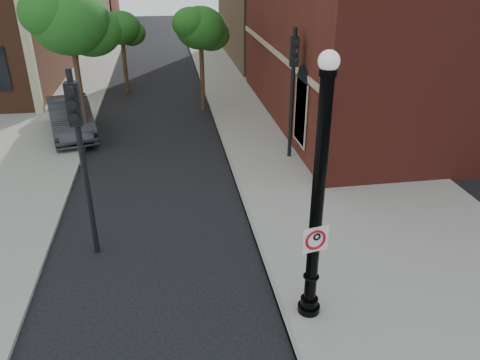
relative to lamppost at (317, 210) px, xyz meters
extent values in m
plane|color=black|center=(-2.66, 0.10, -2.87)|extent=(120.00, 120.00, 0.00)
cube|color=gray|center=(3.34, 10.10, -2.81)|extent=(8.00, 60.00, 0.12)
cube|color=gray|center=(-11.66, 18.10, -2.81)|extent=(10.00, 50.00, 0.12)
cube|color=gray|center=(-0.61, 10.10, -2.80)|extent=(0.10, 60.00, 0.14)
cube|color=black|center=(2.30, 9.10, -0.87)|extent=(0.08, 1.40, 2.40)
cube|color=#C0B695|center=(2.31, 14.10, 0.63)|extent=(0.06, 16.00, 0.25)
cylinder|color=black|center=(0.00, 0.00, -2.73)|extent=(0.52, 0.52, 0.28)
cylinder|color=black|center=(0.00, 0.00, -2.49)|extent=(0.41, 0.41, 0.23)
cylinder|color=black|center=(0.00, 0.00, 0.13)|extent=(0.28, 0.28, 5.44)
torus|color=black|center=(0.00, 0.00, -1.74)|extent=(0.37, 0.37, 0.06)
cylinder|color=black|center=(0.00, 0.00, 2.93)|extent=(0.34, 0.34, 0.14)
sphere|color=silver|center=(0.00, 0.00, 3.13)|extent=(0.41, 0.41, 0.41)
cube|color=white|center=(-0.03, -0.16, -0.64)|extent=(0.61, 0.13, 0.61)
cube|color=black|center=(-0.03, -0.16, -0.36)|extent=(0.61, 0.11, 0.05)
cube|color=black|center=(-0.03, -0.16, -0.92)|extent=(0.61, 0.11, 0.05)
cube|color=black|center=(-0.31, -0.21, -0.64)|extent=(0.05, 0.01, 0.61)
cube|color=black|center=(0.25, -0.11, -0.64)|extent=(0.05, 0.01, 0.61)
torus|color=#B80714|center=(-0.03, -0.16, -0.64)|extent=(0.49, 0.15, 0.49)
cube|color=#B80714|center=(-0.03, -0.16, -0.64)|extent=(0.34, 0.07, 0.35)
cube|color=black|center=(-0.08, -0.17, -0.64)|extent=(0.06, 0.02, 0.29)
torus|color=black|center=(0.00, -0.15, -0.57)|extent=(0.20, 0.09, 0.19)
cylinder|color=black|center=(-0.03, -0.16, -0.36)|extent=(0.03, 0.03, 0.03)
imported|color=#2A2A2E|center=(-7.47, 13.60, -2.01)|extent=(3.02, 5.47, 1.71)
cylinder|color=black|center=(-5.26, 3.49, -0.22)|extent=(0.15, 0.15, 5.29)
cube|color=black|center=(-5.26, 3.49, 1.54)|extent=(0.34, 0.32, 1.10)
sphere|color=#E50505|center=(-5.27, 3.31, 1.93)|extent=(0.20, 0.20, 0.20)
sphere|color=#FF8C00|center=(-5.27, 3.31, 1.60)|extent=(0.20, 0.20, 0.20)
sphere|color=#00E519|center=(-5.27, 3.31, 1.27)|extent=(0.20, 0.20, 0.20)
cylinder|color=black|center=(1.92, 9.22, -0.22)|extent=(0.15, 0.15, 5.30)
cube|color=black|center=(1.92, 9.22, 1.55)|extent=(0.38, 0.36, 1.10)
sphere|color=#E50505|center=(1.95, 9.05, 1.93)|extent=(0.20, 0.20, 0.20)
sphere|color=#FF8C00|center=(1.95, 9.05, 1.60)|extent=(0.20, 0.20, 0.20)
sphere|color=#00E519|center=(1.95, 9.05, 1.27)|extent=(0.20, 0.20, 0.20)
cylinder|color=#999999|center=(2.14, 5.44, -0.70)|extent=(0.09, 0.09, 4.33)
cylinder|color=#382816|center=(-6.57, 12.03, -0.37)|extent=(0.24, 0.24, 4.99)
ellipsoid|color=#1B4C14|center=(-6.57, 12.03, 2.48)|extent=(3.13, 3.13, 2.66)
ellipsoid|color=#1B4C14|center=(-5.86, 12.60, 1.98)|extent=(2.42, 2.42, 2.06)
ellipsoid|color=#1B4C14|center=(-7.21, 11.60, 2.83)|extent=(2.28, 2.28, 1.94)
cylinder|color=#382816|center=(-5.31, 20.80, -1.07)|extent=(0.24, 0.24, 3.59)
ellipsoid|color=#1B4C14|center=(-5.31, 20.80, 0.98)|extent=(2.25, 2.25, 1.92)
ellipsoid|color=#1B4C14|center=(-4.79, 21.21, 0.62)|extent=(1.74, 1.74, 1.48)
ellipsoid|color=#1B4C14|center=(-5.77, 20.49, 1.23)|extent=(1.64, 1.64, 1.39)
cylinder|color=#382816|center=(-1.01, 16.55, -0.85)|extent=(0.24, 0.24, 4.04)
ellipsoid|color=#1B4C14|center=(-1.01, 16.55, 1.46)|extent=(2.54, 2.54, 2.16)
ellipsoid|color=#1B4C14|center=(-0.44, 17.01, 1.05)|extent=(1.96, 1.96, 1.67)
ellipsoid|color=#1B4C14|center=(-1.53, 16.20, 1.75)|extent=(1.84, 1.84, 1.57)
camera|label=1|loc=(-2.99, -8.27, 4.92)|focal=35.00mm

